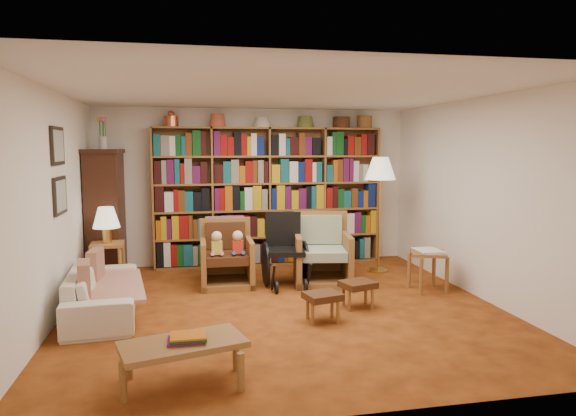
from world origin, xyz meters
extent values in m
plane|color=#9A4B17|center=(0.00, 0.00, 0.00)|extent=(5.00, 5.00, 0.00)
plane|color=white|center=(0.00, 0.00, 2.50)|extent=(5.00, 5.00, 0.00)
plane|color=white|center=(0.00, 2.50, 1.25)|extent=(5.00, 0.00, 5.00)
plane|color=white|center=(0.00, -2.50, 1.25)|extent=(5.00, 0.00, 5.00)
plane|color=white|center=(-2.50, 0.00, 1.25)|extent=(0.00, 5.00, 5.00)
plane|color=white|center=(2.50, 0.00, 1.25)|extent=(0.00, 5.00, 5.00)
cube|color=#9C5F30|center=(0.20, 2.34, 1.10)|extent=(3.60, 0.30, 2.20)
cube|color=#391B0F|center=(-2.25, 2.00, 0.90)|extent=(0.45, 0.90, 1.80)
cube|color=#391B0F|center=(-2.25, 2.00, 1.83)|extent=(0.50, 0.95, 0.06)
cylinder|color=beige|center=(-2.25, 2.00, 1.95)|extent=(0.12, 0.12, 0.18)
cube|color=black|center=(-2.48, 0.30, 1.90)|extent=(0.03, 0.52, 0.42)
cube|color=gray|center=(-2.46, 0.30, 1.90)|extent=(0.01, 0.44, 0.34)
cube|color=black|center=(-2.48, 0.30, 1.35)|extent=(0.03, 0.52, 0.42)
cube|color=gray|center=(-2.46, 0.30, 1.35)|extent=(0.01, 0.44, 0.34)
imported|color=beige|center=(-2.05, 0.19, 0.26)|extent=(1.85, 0.83, 0.53)
cube|color=beige|center=(-2.00, 0.19, 0.30)|extent=(0.96, 1.53, 0.04)
cube|color=maroon|center=(-2.18, 0.54, 0.45)|extent=(0.15, 0.40, 0.39)
cube|color=maroon|center=(-2.18, -0.16, 0.45)|extent=(0.19, 0.41, 0.40)
cube|color=#9C5F30|center=(-2.15, 1.31, 0.60)|extent=(0.45, 0.45, 0.04)
cylinder|color=#9C5F30|center=(-2.33, 1.14, 0.29)|extent=(0.05, 0.05, 0.58)
cylinder|color=#9C5F30|center=(-1.97, 1.14, 0.29)|extent=(0.05, 0.05, 0.58)
cylinder|color=#9C5F30|center=(-2.33, 1.49, 0.29)|extent=(0.05, 0.05, 0.58)
cylinder|color=#9C5F30|center=(-1.97, 1.49, 0.29)|extent=(0.05, 0.05, 0.58)
cylinder|color=gold|center=(-2.15, 1.31, 0.71)|extent=(0.12, 0.12, 0.20)
cone|color=beige|center=(-2.15, 1.31, 0.96)|extent=(0.36, 0.36, 0.28)
cube|color=#9C5F30|center=(-0.58, 1.14, 0.04)|extent=(0.73, 0.75, 0.08)
cube|color=#9C5F30|center=(-0.90, 1.14, 0.32)|extent=(0.08, 0.74, 0.63)
cube|color=#9C5F30|center=(-0.26, 1.14, 0.32)|extent=(0.08, 0.74, 0.63)
cube|color=#9C5F30|center=(-0.58, 1.47, 0.44)|extent=(0.71, 0.09, 0.89)
cube|color=#4B2D14|center=(-0.58, 1.11, 0.39)|extent=(0.57, 0.63, 0.12)
cube|color=#4B2D14|center=(-0.58, 1.40, 0.65)|extent=(0.55, 0.11, 0.38)
cube|color=#CE3647|center=(-0.58, 1.51, 0.71)|extent=(0.55, 0.07, 0.39)
cube|color=#9C5F30|center=(0.74, 1.01, 0.04)|extent=(0.90, 0.92, 0.09)
cube|color=#9C5F30|center=(0.39, 1.01, 0.34)|extent=(0.20, 0.81, 0.69)
cube|color=#9C5F30|center=(1.09, 1.01, 0.34)|extent=(0.20, 0.81, 0.69)
cube|color=#9C5F30|center=(0.74, 1.37, 0.48)|extent=(0.78, 0.21, 0.97)
cube|color=#969E7F|center=(0.74, 0.98, 0.43)|extent=(0.70, 0.77, 0.13)
cube|color=#969E7F|center=(0.74, 1.30, 0.71)|extent=(0.61, 0.20, 0.41)
cube|color=black|center=(0.21, 0.92, 0.49)|extent=(0.55, 0.55, 0.06)
cube|color=black|center=(0.21, 1.15, 0.76)|extent=(0.49, 0.13, 0.49)
cylinder|color=black|center=(-0.06, 1.02, 0.30)|extent=(0.03, 0.60, 0.60)
cylinder|color=black|center=(0.48, 1.02, 0.30)|extent=(0.03, 0.60, 0.60)
cylinder|color=black|center=(0.02, 0.61, 0.09)|extent=(0.03, 0.17, 0.17)
cylinder|color=black|center=(0.41, 0.61, 0.09)|extent=(0.03, 0.17, 0.17)
cylinder|color=gold|center=(1.75, 1.48, 0.02)|extent=(0.29, 0.29, 0.03)
cylinder|color=gold|center=(1.75, 1.48, 0.73)|extent=(0.03, 0.03, 1.47)
cone|color=beige|center=(1.75, 1.48, 1.57)|extent=(0.46, 0.46, 0.34)
cube|color=#9C5F30|center=(2.00, 0.36, 0.50)|extent=(0.56, 0.56, 0.04)
cylinder|color=#9C5F30|center=(1.82, 0.18, 0.24)|extent=(0.05, 0.05, 0.48)
cylinder|color=#9C5F30|center=(2.18, 0.18, 0.24)|extent=(0.05, 0.05, 0.48)
cylinder|color=#9C5F30|center=(1.82, 0.54, 0.24)|extent=(0.05, 0.05, 0.48)
cylinder|color=#9C5F30|center=(2.18, 0.54, 0.24)|extent=(0.05, 0.05, 0.48)
cube|color=white|center=(2.00, 0.36, 0.54)|extent=(0.41, 0.46, 0.03)
cube|color=#4B2D14|center=(0.33, -0.54, 0.28)|extent=(0.44, 0.40, 0.07)
cylinder|color=#9C5F30|center=(0.19, -0.65, 0.12)|extent=(0.04, 0.04, 0.24)
cylinder|color=#9C5F30|center=(0.47, -0.65, 0.12)|extent=(0.04, 0.04, 0.24)
cylinder|color=#9C5F30|center=(0.19, -0.43, 0.12)|extent=(0.04, 0.04, 0.24)
cylinder|color=#9C5F30|center=(0.47, -0.43, 0.12)|extent=(0.04, 0.04, 0.24)
cube|color=#4B2D14|center=(0.86, -0.16, 0.28)|extent=(0.45, 0.41, 0.07)
cylinder|color=#9C5F30|center=(0.72, -0.27, 0.12)|extent=(0.04, 0.04, 0.24)
cylinder|color=#9C5F30|center=(1.00, -0.27, 0.12)|extent=(0.04, 0.04, 0.24)
cylinder|color=#9C5F30|center=(0.72, -0.04, 0.12)|extent=(0.04, 0.04, 0.24)
cylinder|color=#9C5F30|center=(1.00, -0.04, 0.12)|extent=(0.04, 0.04, 0.24)
cube|color=#9C5F30|center=(-1.15, -1.78, 0.33)|extent=(1.06, 0.72, 0.05)
cylinder|color=#9C5F30|center=(-1.59, -1.98, 0.15)|extent=(0.06, 0.06, 0.31)
cylinder|color=#9C5F30|center=(-0.72, -1.98, 0.15)|extent=(0.06, 0.06, 0.31)
cylinder|color=#9C5F30|center=(-1.59, -1.59, 0.15)|extent=(0.06, 0.06, 0.31)
cylinder|color=#9C5F30|center=(-0.72, -1.59, 0.15)|extent=(0.06, 0.06, 0.31)
cube|color=brown|center=(-1.15, -1.78, 0.39)|extent=(0.33, 0.29, 0.05)
camera|label=1|loc=(-1.10, -5.77, 1.88)|focal=32.00mm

